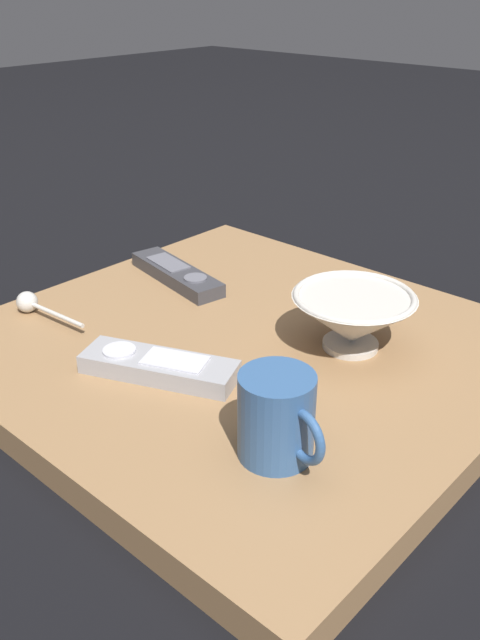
{
  "coord_description": "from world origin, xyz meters",
  "views": [
    {
      "loc": [
        0.5,
        -0.56,
        0.45
      ],
      "look_at": [
        -0.02,
        0.01,
        0.06
      ],
      "focal_mm": 37.99,
      "sensor_mm": 36.0,
      "label": 1
    }
  ],
  "objects_px": {
    "coffee_mug": "(278,417)",
    "tv_remote_far": "(159,366)",
    "tv_remote_near": "(177,274)",
    "cereal_bowl": "(353,318)",
    "teaspoon": "(31,303)"
  },
  "relations": [
    {
      "from": "coffee_mug",
      "to": "tv_remote_far",
      "type": "xyz_separation_m",
      "value": [
        -0.19,
        0.02,
        -0.03
      ]
    },
    {
      "from": "tv_remote_near",
      "to": "cereal_bowl",
      "type": "bearing_deg",
      "value": 1.02
    },
    {
      "from": "coffee_mug",
      "to": "tv_remote_far",
      "type": "relative_size",
      "value": 0.55
    },
    {
      "from": "coffee_mug",
      "to": "cereal_bowl",
      "type": "bearing_deg",
      "value": 106.49
    },
    {
      "from": "cereal_bowl",
      "to": "teaspoon",
      "type": "distance_m",
      "value": 0.43
    },
    {
      "from": "tv_remote_far",
      "to": "coffee_mug",
      "type": "bearing_deg",
      "value": -6.1
    },
    {
      "from": "coffee_mug",
      "to": "teaspoon",
      "type": "distance_m",
      "value": 0.44
    },
    {
      "from": "teaspoon",
      "to": "tv_remote_near",
      "type": "xyz_separation_m",
      "value": [
        0.07,
        0.21,
        -0.0
      ]
    },
    {
      "from": "coffee_mug",
      "to": "tv_remote_far",
      "type": "bearing_deg",
      "value": 173.9
    },
    {
      "from": "teaspoon",
      "to": "tv_remote_near",
      "type": "relative_size",
      "value": 0.67
    },
    {
      "from": "teaspoon",
      "to": "tv_remote_far",
      "type": "bearing_deg",
      "value": 2.5
    },
    {
      "from": "coffee_mug",
      "to": "teaspoon",
      "type": "xyz_separation_m",
      "value": [
        -0.44,
        0.01,
        -0.03
      ]
    },
    {
      "from": "cereal_bowl",
      "to": "coffee_mug",
      "type": "height_order",
      "value": "coffee_mug"
    },
    {
      "from": "cereal_bowl",
      "to": "tv_remote_near",
      "type": "bearing_deg",
      "value": -178.98
    },
    {
      "from": "teaspoon",
      "to": "tv_remote_far",
      "type": "xyz_separation_m",
      "value": [
        0.25,
        0.01,
        -0.0
      ]
    }
  ]
}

